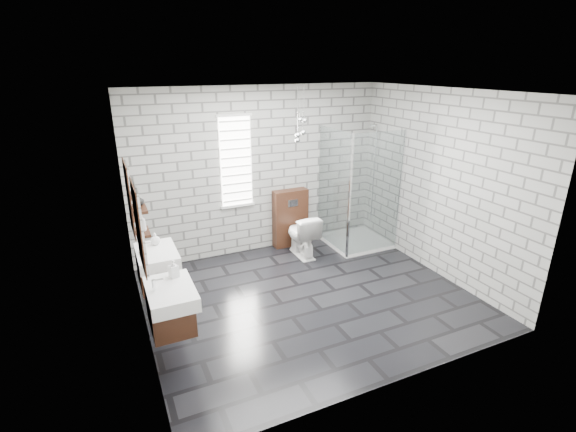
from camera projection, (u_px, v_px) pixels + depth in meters
floor at (309, 297)px, 5.70m from camera, size 4.20×3.60×0.02m
ceiling at (313, 90)px, 4.76m from camera, size 4.20×3.60×0.02m
wall_back at (259, 171)px, 6.78m from camera, size 4.20×0.02×2.70m
wall_front at (405, 262)px, 3.69m from camera, size 4.20×0.02×2.70m
wall_left at (134, 229)px, 4.41m from camera, size 0.02×3.60×2.70m
wall_right at (440, 184)px, 6.05m from camera, size 0.02×3.60×2.70m
vanity_left at (167, 296)px, 4.27m from camera, size 0.47×0.70×1.57m
vanity_right at (153, 258)px, 5.11m from camera, size 0.47×0.70×1.57m
shelf_lower at (143, 232)px, 4.41m from camera, size 0.14×0.30×0.03m
shelf_upper at (140, 209)px, 4.32m from camera, size 0.14×0.30×0.03m
window at (236, 162)px, 6.53m from camera, size 0.56×0.05×1.48m
cistern_panel at (290, 218)px, 7.17m from camera, size 0.60×0.20×1.00m
flush_plate at (293, 203)px, 6.98m from camera, size 0.18×0.01×0.12m
shower_enclosure at (356, 219)px, 7.12m from camera, size 1.00×1.00×2.03m
pendant_cluster at (300, 129)px, 6.36m from camera, size 0.28×0.26×0.86m
toilet at (302, 235)px, 6.83m from camera, size 0.41×0.71×0.72m
soap_bottle_a at (173, 268)px, 4.43m from camera, size 0.11×0.11×0.20m
soap_bottle_b at (155, 239)px, 5.24m from camera, size 0.14×0.14×0.15m
soap_bottle_c at (142, 223)px, 4.38m from camera, size 0.09×0.09×0.18m
vase at (139, 200)px, 4.37m from camera, size 0.12×0.12×0.11m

